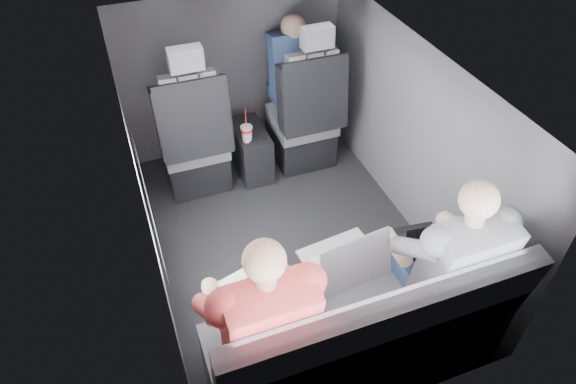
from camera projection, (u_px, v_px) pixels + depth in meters
name	position (u px, v px, depth m)	size (l,w,h in m)	color
floor	(289.00, 242.00, 3.67)	(2.60, 2.60, 0.00)	black
ceiling	(289.00, 71.00, 2.78)	(2.60, 2.60, 0.00)	#B2B2AD
panel_left	(145.00, 202.00, 2.99)	(0.02, 2.60, 1.35)	#56565B
panel_right	(414.00, 139.00, 3.46)	(0.02, 2.60, 1.35)	#56565B
panel_front	(232.00, 74.00, 4.14)	(1.80, 0.02, 1.35)	#56565B
panel_back	(391.00, 337.00, 2.31)	(1.80, 0.02, 1.35)	#56565B
side_window	(149.00, 206.00, 2.63)	(0.02, 0.75, 0.42)	white
seatbelt	(315.00, 87.00, 3.73)	(0.05, 0.01, 0.65)	black
front_seat_left	(194.00, 145.00, 3.88)	(0.52, 0.58, 1.26)	black
front_seat_right	(305.00, 121.00, 4.11)	(0.52, 0.58, 1.26)	black
center_console	(251.00, 150.00, 4.15)	(0.24, 0.48, 0.41)	black
rear_bench	(360.00, 339.00, 2.72)	(1.60, 0.57, 0.92)	#57565B
soda_cup	(247.00, 133.00, 3.87)	(0.09, 0.09, 0.28)	white
laptop_white	(240.00, 293.00, 2.55)	(0.34, 0.35, 0.22)	white
laptop_silver	(346.00, 259.00, 2.70)	(0.43, 0.40, 0.28)	#B2B2B7
laptop_black	(421.00, 240.00, 2.82)	(0.32, 0.30, 0.21)	black
passenger_rear_left	(261.00, 317.00, 2.43)	(0.52, 0.63, 1.24)	#36373C
passenger_rear_right	(443.00, 260.00, 2.70)	(0.52, 0.64, 1.25)	navy
passenger_front_right	(293.00, 68.00, 4.07)	(0.38, 0.38, 0.75)	navy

